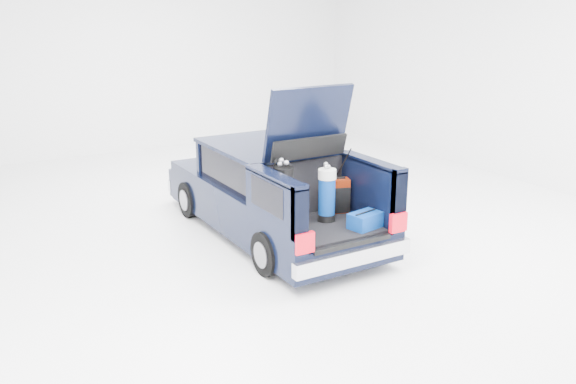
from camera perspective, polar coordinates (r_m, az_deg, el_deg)
ground at (r=9.79m, az=-1.49°, el=-3.90°), size 14.00×14.00×0.00m
car at (r=9.66m, az=-1.82°, el=0.02°), size 1.87×4.65×2.47m
red_suitcase at (r=8.90m, az=4.70°, el=-0.34°), size 0.37×0.31×0.53m
black_golf_bag at (r=8.22m, az=-0.45°, el=-0.44°), size 0.31×0.34×0.94m
blue_golf_bag at (r=8.48m, az=3.65°, el=-0.24°), size 0.32×0.32×0.84m
blue_duffel at (r=8.34m, az=7.24°, el=-2.63°), size 0.49×0.37×0.23m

